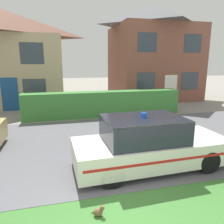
{
  "coord_description": "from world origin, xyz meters",
  "views": [
    {
      "loc": [
        -1.08,
        -3.26,
        3.04
      ],
      "look_at": [
        1.05,
        5.13,
        1.05
      ],
      "focal_mm": 35.0,
      "sensor_mm": 36.0,
      "label": 1
    }
  ],
  "objects_px": {
    "house_right": "(153,51)",
    "police_car": "(149,144)",
    "cat": "(99,212)",
    "house_left": "(4,57)"
  },
  "relations": [
    {
      "from": "police_car",
      "to": "cat",
      "type": "distance_m",
      "value": 2.58
    },
    {
      "from": "cat",
      "to": "house_right",
      "type": "distance_m",
      "value": 16.09
    },
    {
      "from": "cat",
      "to": "house_right",
      "type": "bearing_deg",
      "value": 80.08
    },
    {
      "from": "police_car",
      "to": "house_right",
      "type": "distance_m",
      "value": 13.66
    },
    {
      "from": "police_car",
      "to": "cat",
      "type": "xyz_separation_m",
      "value": [
        -1.81,
        -1.73,
        -0.62
      ]
    },
    {
      "from": "cat",
      "to": "house_right",
      "type": "relative_size",
      "value": 0.03
    },
    {
      "from": "police_car",
      "to": "house_right",
      "type": "height_order",
      "value": "house_right"
    },
    {
      "from": "house_right",
      "to": "police_car",
      "type": "bearing_deg",
      "value": -114.65
    },
    {
      "from": "cat",
      "to": "police_car",
      "type": "bearing_deg",
      "value": 61.82
    },
    {
      "from": "police_car",
      "to": "house_left",
      "type": "relative_size",
      "value": 0.54
    }
  ]
}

